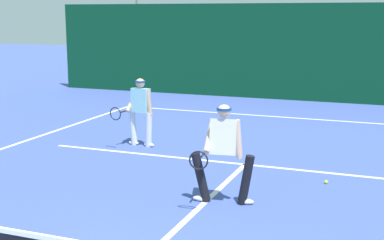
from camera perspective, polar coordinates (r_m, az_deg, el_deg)
name	(u,v)px	position (r m, az deg, el deg)	size (l,w,h in m)	color
court_line_baseline_far	(295,118)	(16.02, 10.70, 0.22)	(10.85, 0.10, 0.01)	white
court_line_service	(245,164)	(11.00, 5.58, -4.65)	(8.84, 0.10, 0.01)	white
court_line_centre	(189,217)	(8.21, -0.35, -10.16)	(0.10, 6.40, 0.01)	white
player_near	(223,150)	(8.57, 3.28, -3.12)	(1.03, 0.91, 1.60)	black
player_far	(140,109)	(12.35, -5.45, 1.12)	(0.83, 0.86, 1.55)	silver
tennis_ball	(326,182)	(10.03, 13.86, -6.32)	(0.07, 0.07, 0.07)	#D1E033
back_fence_windscreen	(315,53)	(19.05, 12.74, 6.88)	(19.72, 0.12, 3.32)	#093C22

